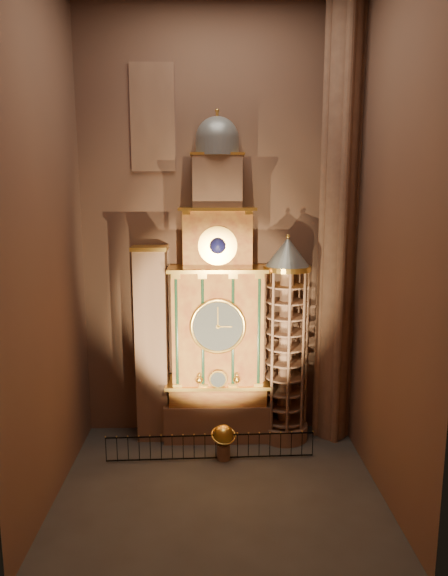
{
  "coord_description": "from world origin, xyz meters",
  "views": [
    {
      "loc": [
        -0.3,
        -20.7,
        12.75
      ],
      "look_at": [
        0.28,
        3.0,
        8.42
      ],
      "focal_mm": 32.0,
      "sensor_mm": 36.0,
      "label": 1
    }
  ],
  "objects_px": {
    "astronomical_clock": "(218,314)",
    "stair_turret": "(286,342)",
    "celestial_globe": "(223,439)",
    "iron_railing": "(210,447)",
    "portrait_tower": "(152,343)"
  },
  "relations": [
    {
      "from": "stair_turret",
      "to": "iron_railing",
      "type": "relative_size",
      "value": 1.08
    },
    {
      "from": "stair_turret",
      "to": "iron_railing",
      "type": "distance_m",
      "value": 6.44
    },
    {
      "from": "astronomical_clock",
      "to": "portrait_tower",
      "type": "height_order",
      "value": "astronomical_clock"
    },
    {
      "from": "astronomical_clock",
      "to": "iron_railing",
      "type": "xyz_separation_m",
      "value": [
        -0.39,
        -2.56,
        -6.0
      ]
    },
    {
      "from": "celestial_globe",
      "to": "iron_railing",
      "type": "xyz_separation_m",
      "value": [
        -0.64,
        -0.09,
        -0.36
      ]
    },
    {
      "from": "stair_turret",
      "to": "celestial_globe",
      "type": "relative_size",
      "value": 6.21
    },
    {
      "from": "portrait_tower",
      "to": "iron_railing",
      "type": "distance_m",
      "value": 5.97
    },
    {
      "from": "portrait_tower",
      "to": "stair_turret",
      "type": "distance_m",
      "value": 6.91
    },
    {
      "from": "portrait_tower",
      "to": "stair_turret",
      "type": "height_order",
      "value": "stair_turret"
    },
    {
      "from": "astronomical_clock",
      "to": "celestial_globe",
      "type": "height_order",
      "value": "astronomical_clock"
    },
    {
      "from": "portrait_tower",
      "to": "celestial_globe",
      "type": "distance_m",
      "value": 6.03
    },
    {
      "from": "portrait_tower",
      "to": "iron_railing",
      "type": "bearing_deg",
      "value": -40.64
    },
    {
      "from": "celestial_globe",
      "to": "iron_railing",
      "type": "distance_m",
      "value": 0.74
    },
    {
      "from": "stair_turret",
      "to": "celestial_globe",
      "type": "xyz_separation_m",
      "value": [
        -3.26,
        -2.21,
        -4.22
      ]
    },
    {
      "from": "astronomical_clock",
      "to": "stair_turret",
      "type": "xyz_separation_m",
      "value": [
        3.5,
        -0.26,
        -1.41
      ]
    }
  ]
}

